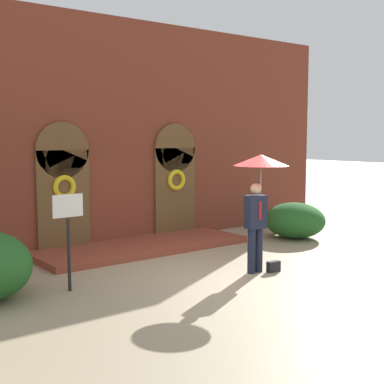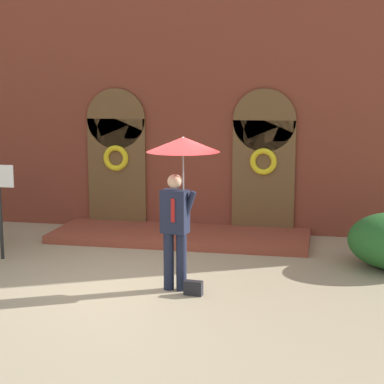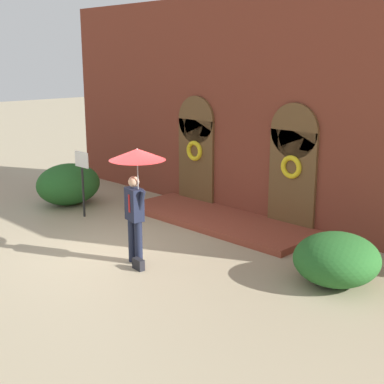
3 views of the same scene
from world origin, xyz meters
TOP-DOWN VIEW (x-y plane):
  - ground_plane at (0.00, 0.00)m, footprint 80.00×80.00m
  - building_facade at (-0.00, 4.15)m, footprint 14.00×2.30m
  - person_with_umbrella at (0.73, -0.12)m, footprint 1.10×1.10m
  - handbag at (0.96, -0.32)m, footprint 0.29×0.15m
  - sign_post at (-2.84, 0.99)m, footprint 0.56×0.06m

SIDE VIEW (x-z plane):
  - ground_plane at x=0.00m, z-range 0.00..0.00m
  - handbag at x=0.96m, z-range 0.00..0.22m
  - sign_post at x=-2.84m, z-range 0.30..2.02m
  - person_with_umbrella at x=0.73m, z-range 0.73..3.09m
  - building_facade at x=0.00m, z-range -0.12..5.48m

